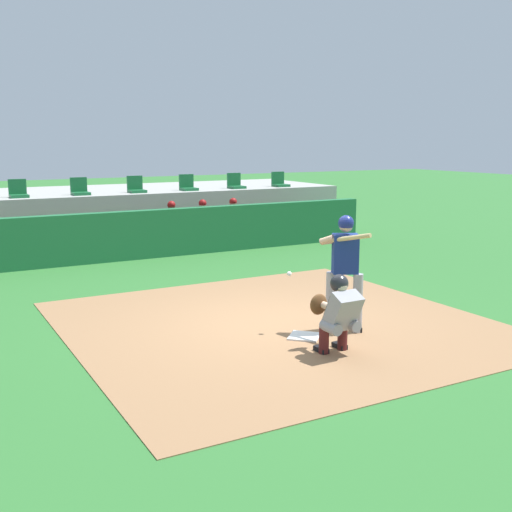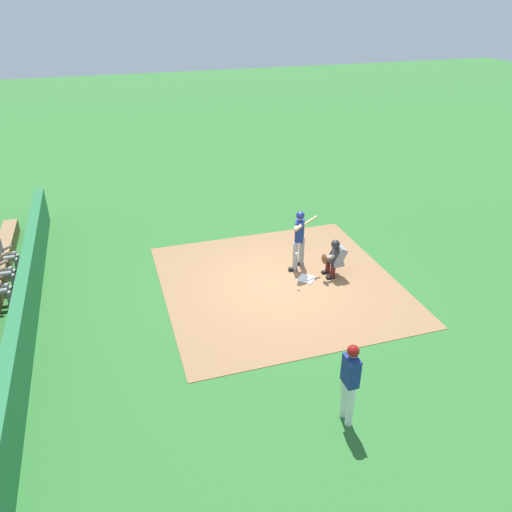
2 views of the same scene
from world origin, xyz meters
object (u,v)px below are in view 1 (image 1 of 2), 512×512
object	(u,v)px
dugout_player_1	(174,225)
dugout_player_3	(235,220)
catcher_crouched	(338,311)
stadium_seat_2	(18,192)
dugout_player_2	(205,222)
stadium_seat_3	(80,190)
home_plate	(305,336)
stadium_seat_4	(136,188)
stadium_seat_7	(280,182)
stadium_seat_5	(188,186)
stadium_seat_6	(236,184)
batter_at_plate	(344,266)

from	to	relation	value
dugout_player_1	dugout_player_3	xyz separation A→B (m)	(1.86, 0.00, 0.00)
catcher_crouched	stadium_seat_2	xyz separation A→B (m)	(-2.43, 11.00, 0.93)
dugout_player_2	stadium_seat_3	bearing A→B (deg)	144.72
dugout_player_1	dugout_player_2	world-z (taller)	same
home_plate	catcher_crouched	world-z (taller)	catcher_crouched
stadium_seat_4	dugout_player_3	bearing A→B (deg)	-42.86
stadium_seat_4	stadium_seat_7	xyz separation A→B (m)	(4.88, 0.00, 0.00)
home_plate	dugout_player_3	bearing A→B (deg)	69.75
stadium_seat_5	stadium_seat_2	bearing A→B (deg)	180.00
stadium_seat_2	stadium_seat_7	size ratio (longest dim) A/B	1.00
stadium_seat_2	stadium_seat_6	size ratio (longest dim) A/B	1.00
home_plate	dugout_player_2	xyz separation A→B (m)	(2.06, 8.14, 0.65)
dugout_player_3	stadium_seat_3	world-z (taller)	stadium_seat_3
stadium_seat_5	dugout_player_2	bearing A→B (deg)	-100.42
stadium_seat_3	catcher_crouched	bearing A→B (deg)	-85.83
stadium_seat_2	stadium_seat_4	distance (m)	3.25
stadium_seat_3	stadium_seat_5	bearing A→B (deg)	0.00
stadium_seat_2	home_plate	bearing A→B (deg)	-76.53
batter_at_plate	dugout_player_2	xyz separation A→B (m)	(1.37, 8.16, -0.36)
stadium_seat_4	stadium_seat_6	xyz separation A→B (m)	(3.25, 0.00, 0.00)
dugout_player_1	stadium_seat_3	world-z (taller)	stadium_seat_3
dugout_player_1	stadium_seat_4	world-z (taller)	stadium_seat_4
dugout_player_2	catcher_crouched	bearing A→B (deg)	-103.03
stadium_seat_6	stadium_seat_7	world-z (taller)	same
home_plate	dugout_player_3	distance (m)	8.71
dugout_player_3	stadium_seat_5	distance (m)	2.28
stadium_seat_4	stadium_seat_5	xyz separation A→B (m)	(1.62, 0.00, 0.00)
batter_at_plate	stadium_seat_5	size ratio (longest dim) A/B	3.76
home_plate	stadium_seat_2	world-z (taller)	stadium_seat_2
catcher_crouched	stadium_seat_7	size ratio (longest dim) A/B	3.21
stadium_seat_4	stadium_seat_5	distance (m)	1.62
dugout_player_3	dugout_player_2	bearing A→B (deg)	180.00
stadium_seat_7	stadium_seat_2	bearing A→B (deg)	180.00
home_plate	catcher_crouched	size ratio (longest dim) A/B	0.29
batter_at_plate	dugout_player_1	size ratio (longest dim) A/B	1.39
home_plate	dugout_player_1	bearing A→B (deg)	81.97
catcher_crouched	stadium_seat_2	size ratio (longest dim) A/B	3.21
stadium_seat_7	stadium_seat_5	bearing A→B (deg)	180.00
dugout_player_1	stadium_seat_5	bearing A→B (deg)	57.64
dugout_player_1	stadium_seat_2	world-z (taller)	stadium_seat_2
stadium_seat_4	stadium_seat_2	bearing A→B (deg)	180.00
home_plate	catcher_crouched	xyz separation A→B (m)	(-0.01, -0.82, 0.59)
dugout_player_2	stadium_seat_3	xyz separation A→B (m)	(-2.88, 2.03, 0.86)
stadium_seat_4	stadium_seat_3	bearing A→B (deg)	180.00
batter_at_plate	stadium_seat_7	distance (m)	11.36
stadium_seat_5	catcher_crouched	bearing A→B (deg)	-102.55
catcher_crouched	batter_at_plate	bearing A→B (deg)	48.86
home_plate	stadium_seat_6	world-z (taller)	stadium_seat_6
stadium_seat_6	catcher_crouched	bearing A→B (deg)	-110.32
home_plate	stadium_seat_4	xyz separation A→B (m)	(0.81, 10.18, 1.51)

